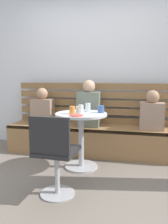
# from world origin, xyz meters

# --- Properties ---
(ground) EXTENTS (8.00, 8.00, 0.00)m
(ground) POSITION_xyz_m (0.00, 0.00, 0.00)
(ground) COLOR #70665B
(back_wall) EXTENTS (5.20, 0.10, 2.90)m
(back_wall) POSITION_xyz_m (0.00, 1.64, 1.45)
(back_wall) COLOR silver
(back_wall) RESTS_ON ground
(booth_bench) EXTENTS (2.70, 0.52, 0.44)m
(booth_bench) POSITION_xyz_m (0.00, 1.20, 0.22)
(booth_bench) COLOR olive
(booth_bench) RESTS_ON ground
(booth_backrest) EXTENTS (2.65, 0.04, 0.66)m
(booth_backrest) POSITION_xyz_m (0.00, 1.44, 0.78)
(booth_backrest) COLOR olive
(booth_backrest) RESTS_ON booth_bench
(cafe_table) EXTENTS (0.68, 0.68, 0.74)m
(cafe_table) POSITION_xyz_m (-0.06, 0.62, 0.52)
(cafe_table) COLOR #ADADB2
(cafe_table) RESTS_ON ground
(white_chair) EXTENTS (0.42, 0.42, 0.85)m
(white_chair) POSITION_xyz_m (-0.14, -0.20, 0.46)
(white_chair) COLOR #ADADB2
(white_chair) RESTS_ON ground
(person_adult) EXTENTS (0.34, 0.22, 0.72)m
(person_adult) POSITION_xyz_m (-0.07, 1.18, 0.76)
(person_adult) COLOR slate
(person_adult) RESTS_ON booth_bench
(person_child_left) EXTENTS (0.34, 0.22, 0.58)m
(person_child_left) POSITION_xyz_m (0.87, 1.17, 0.69)
(person_child_left) COLOR #9E7F6B
(person_child_left) RESTS_ON booth_bench
(person_child_middle) EXTENTS (0.34, 0.22, 0.59)m
(person_child_middle) POSITION_xyz_m (-0.85, 1.23, 0.70)
(person_child_middle) COLOR #9E7F6B
(person_child_middle) RESTS_ON booth_bench
(cup_glass_short) EXTENTS (0.08, 0.08, 0.08)m
(cup_glass_short) POSITION_xyz_m (-0.11, 0.69, 0.78)
(cup_glass_short) COLOR silver
(cup_glass_short) RESTS_ON cafe_table
(cup_tumbler_orange) EXTENTS (0.07, 0.07, 0.10)m
(cup_tumbler_orange) POSITION_xyz_m (-0.16, 0.54, 0.79)
(cup_tumbler_orange) COLOR orange
(cup_tumbler_orange) RESTS_ON cafe_table
(cup_water_clear) EXTENTS (0.07, 0.07, 0.11)m
(cup_water_clear) POSITION_xyz_m (-0.06, 0.62, 0.80)
(cup_water_clear) COLOR white
(cup_water_clear) RESTS_ON cafe_table
(cup_mug_blue) EXTENTS (0.08, 0.08, 0.09)m
(cup_mug_blue) POSITION_xyz_m (0.19, 0.71, 0.79)
(cup_mug_blue) COLOR #3D5B9E
(cup_mug_blue) RESTS_ON cafe_table
(cup_glass_tall) EXTENTS (0.07, 0.07, 0.12)m
(cup_glass_tall) POSITION_xyz_m (0.01, 0.73, 0.80)
(cup_glass_tall) COLOR silver
(cup_glass_tall) RESTS_ON cafe_table
(plate_small) EXTENTS (0.17, 0.17, 0.01)m
(plate_small) POSITION_xyz_m (-0.07, 0.41, 0.75)
(plate_small) COLOR #DB4C42
(plate_small) RESTS_ON cafe_table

